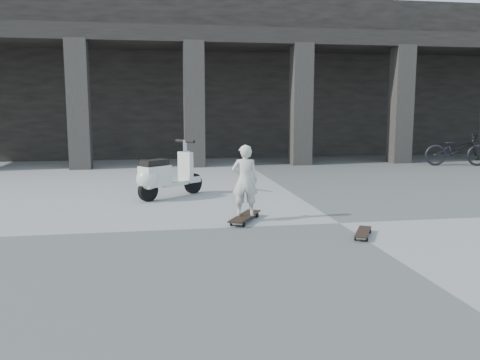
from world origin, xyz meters
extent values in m
plane|color=#535350|center=(0.00, 0.00, 0.00)|extent=(90.00, 90.00, 0.00)
cube|color=black|center=(0.00, 14.00, 3.00)|extent=(28.00, 6.00, 6.00)
cube|color=black|center=(0.00, 9.60, 4.20)|extent=(28.00, 2.80, 0.50)
cube|color=#302D28|center=(-5.36, 8.50, 2.00)|extent=(0.65, 0.65, 4.00)
cube|color=#302D28|center=(-1.79, 8.50, 2.00)|extent=(0.65, 0.65, 4.00)
cube|color=#302D28|center=(1.79, 8.50, 2.00)|extent=(0.65, 0.65, 4.00)
cube|color=#302D28|center=(5.36, 8.50, 2.00)|extent=(0.65, 0.65, 4.00)
cube|color=black|center=(-1.56, 0.39, 0.09)|extent=(0.73, 1.04, 0.02)
cube|color=#B2B2B7|center=(-1.38, 0.71, 0.05)|extent=(0.22, 0.16, 0.03)
cube|color=#B2B2B7|center=(-1.74, 0.07, 0.05)|extent=(0.22, 0.16, 0.03)
cylinder|color=black|center=(-1.48, 0.77, 0.04)|extent=(0.07, 0.08, 0.08)
cylinder|color=black|center=(-1.29, 0.66, 0.04)|extent=(0.07, 0.08, 0.08)
cylinder|color=black|center=(-1.84, 0.12, 0.04)|extent=(0.07, 0.08, 0.08)
cylinder|color=black|center=(-1.65, 0.01, 0.04)|extent=(0.07, 0.08, 0.08)
cube|color=black|center=(0.03, -0.92, 0.08)|extent=(0.52, 0.73, 0.02)
cube|color=#B2B2B7|center=(0.16, -0.69, 0.04)|extent=(0.17, 0.12, 0.03)
cube|color=#B2B2B7|center=(-0.09, -1.14, 0.04)|extent=(0.17, 0.12, 0.03)
cylinder|color=black|center=(0.08, -0.65, 0.03)|extent=(0.06, 0.07, 0.06)
cylinder|color=black|center=(0.23, -0.73, 0.03)|extent=(0.06, 0.07, 0.06)
cylinder|color=black|center=(-0.17, -1.10, 0.03)|extent=(0.06, 0.07, 0.06)
cylinder|color=black|center=(-0.02, -1.18, 0.03)|extent=(0.06, 0.07, 0.06)
imported|color=beige|center=(-1.56, 0.39, 0.71)|extent=(0.48, 0.36, 1.22)
cylinder|color=black|center=(-2.22, 3.39, 0.23)|extent=(0.42, 0.38, 0.46)
cylinder|color=black|center=(-3.22, 2.56, 0.23)|extent=(0.42, 0.38, 0.46)
cube|color=silver|center=(-2.70, 3.00, 0.30)|extent=(0.72, 0.67, 0.08)
cube|color=silver|center=(-3.07, 2.69, 0.51)|extent=(0.72, 0.68, 0.43)
sphere|color=silver|center=(-3.22, 2.56, 0.48)|extent=(0.48, 0.48, 0.48)
cube|color=black|center=(-3.07, 2.69, 0.80)|extent=(0.63, 0.59, 0.11)
cube|color=silver|center=(-2.40, 3.25, 0.63)|extent=(0.34, 0.37, 0.66)
cube|color=silver|center=(-2.22, 3.39, 0.32)|extent=(0.37, 0.34, 0.14)
cylinder|color=#B2B2B7|center=(-2.40, 3.25, 1.05)|extent=(0.14, 0.14, 0.34)
cylinder|color=black|center=(-2.40, 3.25, 1.20)|extent=(0.42, 0.48, 0.07)
sphere|color=white|center=(-2.34, 3.29, 0.91)|extent=(0.14, 0.14, 0.14)
imported|color=black|center=(6.79, 7.30, 0.54)|extent=(2.17, 1.17, 1.08)
camera|label=1|loc=(-3.07, -8.01, 1.98)|focal=38.00mm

